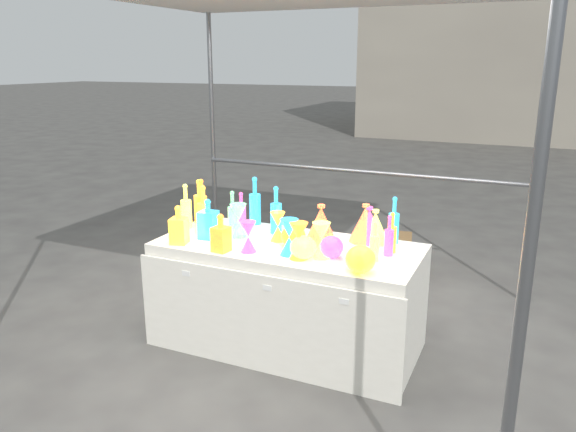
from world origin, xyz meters
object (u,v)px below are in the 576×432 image
at_px(display_table, 287,295).
at_px(hourglass_0, 299,241).
at_px(cardboard_box_closed, 385,253).
at_px(decanter_0, 179,225).
at_px(lampshade_0, 321,224).
at_px(bottle_0, 200,201).
at_px(globe_0, 361,261).

distance_m(display_table, hourglass_0, 0.57).
height_order(display_table, cardboard_box_closed, display_table).
bearing_deg(display_table, hourglass_0, -51.54).
xyz_separation_m(decanter_0, lampshade_0, (0.89, 0.39, 0.00)).
bearing_deg(decanter_0, lampshade_0, 9.28).
relative_size(hourglass_0, lampshade_0, 0.86).
height_order(bottle_0, decanter_0, bottle_0).
xyz_separation_m(bottle_0, lampshade_0, (1.05, -0.12, -0.03)).
distance_m(display_table, globe_0, 0.81).
bearing_deg(lampshade_0, cardboard_box_closed, 95.01).
xyz_separation_m(globe_0, lampshade_0, (-0.41, 0.41, 0.07)).
distance_m(globe_0, lampshade_0, 0.58).
relative_size(decanter_0, globe_0, 1.48).
bearing_deg(lampshade_0, display_table, -144.07).
distance_m(display_table, decanter_0, 0.90).
bearing_deg(bottle_0, hourglass_0, -24.13).
relative_size(decanter_0, hourglass_0, 1.13).
relative_size(display_table, decanter_0, 6.85).
bearing_deg(lampshade_0, globe_0, -38.07).
bearing_deg(hourglass_0, globe_0, -9.34).
relative_size(display_table, hourglass_0, 7.74).
relative_size(bottle_0, hourglass_0, 1.42).
relative_size(cardboard_box_closed, bottle_0, 1.44).
bearing_deg(bottle_0, decanter_0, -72.32).
relative_size(decanter_0, lampshade_0, 0.97).
relative_size(bottle_0, decanter_0, 1.25).
distance_m(display_table, bottle_0, 1.04).
height_order(decanter_0, hourglass_0, decanter_0).
relative_size(hourglass_0, globe_0, 1.31).
height_order(bottle_0, globe_0, bottle_0).
bearing_deg(globe_0, display_table, 153.99).
bearing_deg(decanter_0, hourglass_0, -10.92).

